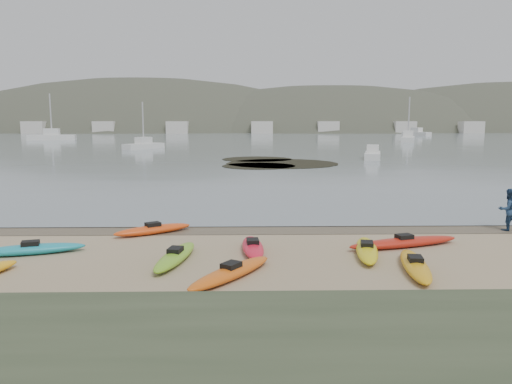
{
  "coord_description": "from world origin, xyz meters",
  "views": [
    {
      "loc": [
        -0.42,
        -20.48,
        4.47
      ],
      "look_at": [
        0.0,
        0.0,
        1.5
      ],
      "focal_mm": 35.0,
      "sensor_mm": 36.0,
      "label": 1
    }
  ],
  "objects": [
    {
      "name": "ground",
      "position": [
        0.0,
        0.0,
        0.0
      ],
      "size": [
        600.0,
        600.0,
        0.0
      ],
      "primitive_type": "plane",
      "color": "tan",
      "rests_on": "ground"
    },
    {
      "name": "wet_sand",
      "position": [
        0.0,
        -0.3,
        0.0
      ],
      "size": [
        60.0,
        60.0,
        0.0
      ],
      "primitive_type": "plane",
      "color": "brown",
      "rests_on": "ground"
    },
    {
      "name": "water",
      "position": [
        0.0,
        300.0,
        0.01
      ],
      "size": [
        1200.0,
        1200.0,
        0.0
      ],
      "primitive_type": "plane",
      "color": "slate",
      "rests_on": "ground"
    },
    {
      "name": "kayaks",
      "position": [
        -0.64,
        -4.44,
        0.17
      ],
      "size": [
        23.9,
        9.3,
        0.34
      ],
      "color": "#E64914",
      "rests_on": "ground"
    },
    {
      "name": "person_east",
      "position": [
        10.23,
        -0.8,
        0.86
      ],
      "size": [
        0.91,
        0.74,
        1.72
      ],
      "primitive_type": "imported",
      "rotation": [
        0.0,
        0.0,
        3.26
      ],
      "color": "navy",
      "rests_on": "ground"
    },
    {
      "name": "kelp_mats",
      "position": [
        2.17,
        31.21,
        0.03
      ],
      "size": [
        12.17,
        16.0,
        0.04
      ],
      "color": "black",
      "rests_on": "water"
    },
    {
      "name": "moored_boats",
      "position": [
        3.48,
        86.71,
        0.61
      ],
      "size": [
        99.49,
        92.22,
        1.39
      ],
      "color": "silver",
      "rests_on": "ground"
    },
    {
      "name": "far_hills",
      "position": [
        39.38,
        193.97,
        -15.93
      ],
      "size": [
        550.0,
        135.0,
        80.0
      ],
      "color": "#384235",
      "rests_on": "ground"
    },
    {
      "name": "far_town",
      "position": [
        6.0,
        145.0,
        2.0
      ],
      "size": [
        199.0,
        5.0,
        4.0
      ],
      "color": "beige",
      "rests_on": "ground"
    }
  ]
}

